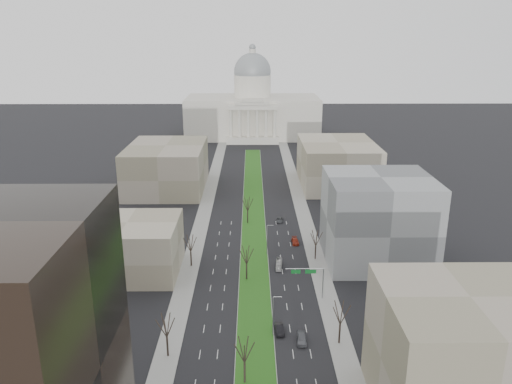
{
  "coord_description": "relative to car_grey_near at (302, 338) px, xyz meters",
  "views": [
    {
      "loc": [
        -0.63,
        -35.86,
        60.57
      ],
      "look_at": [
        0.68,
        108.49,
        14.68
      ],
      "focal_mm": 35.0,
      "sensor_mm": 36.0,
      "label": 1
    }
  ],
  "objects": [
    {
      "name": "building_far_left",
      "position": [
        -44.56,
        107.41,
        8.14
      ],
      "size": [
        30.0,
        40.0,
        18.0
      ],
      "primitive_type": "cube",
      "color": "gray",
      "rests_on": "ground"
    },
    {
      "name": "ground",
      "position": [
        -9.56,
        67.41,
        -0.86
      ],
      "size": [
        600.0,
        600.0,
        0.0
      ],
      "primitive_type": "plane",
      "color": "black",
      "rests_on": "ground"
    },
    {
      "name": "car_black",
      "position": [
        -4.36,
        3.52,
        -0.08
      ],
      "size": [
        1.9,
        4.82,
        1.56
      ],
      "primitive_type": "imported",
      "rotation": [
        0.0,
        0.0,
        0.05
      ],
      "color": "black",
      "rests_on": "ground"
    },
    {
      "name": "streetlamp_median_b",
      "position": [
        -5.8,
        2.41,
        3.95
      ],
      "size": [
        1.9,
        0.2,
        9.16
      ],
      "color": "gray",
      "rests_on": "ground"
    },
    {
      "name": "capitol",
      "position": [
        -9.56,
        216.99,
        15.45
      ],
      "size": [
        80.0,
        46.0,
        55.0
      ],
      "color": "beige",
      "rests_on": "ground"
    },
    {
      "name": "median",
      "position": [
        -9.56,
        66.4,
        -0.76
      ],
      "size": [
        8.0,
        222.03,
        0.2
      ],
      "color": "#999993",
      "rests_on": "ground"
    },
    {
      "name": "car_red",
      "position": [
        2.92,
        50.64,
        -0.14
      ],
      "size": [
        2.15,
        4.97,
        1.43
      ],
      "primitive_type": "imported",
      "rotation": [
        0.0,
        0.0,
        0.03
      ],
      "color": "maroon",
      "rests_on": "ground"
    },
    {
      "name": "building_tan_right",
      "position": [
        23.44,
        -20.59,
        10.14
      ],
      "size": [
        26.0,
        24.0,
        22.0
      ],
      "primitive_type": "cube",
      "color": "gray",
      "rests_on": "ground"
    },
    {
      "name": "building_beige_left",
      "position": [
        -42.56,
        32.41,
        6.14
      ],
      "size": [
        26.0,
        22.0,
        14.0
      ],
      "primitive_type": "cube",
      "color": "gray",
      "rests_on": "ground"
    },
    {
      "name": "building_far_right",
      "position": [
        25.44,
        112.41,
        8.14
      ],
      "size": [
        30.0,
        40.0,
        18.0
      ],
      "primitive_type": "cube",
      "color": "gray",
      "rests_on": "ground"
    },
    {
      "name": "tree_right_mid",
      "position": [
        7.64,
        -0.59,
        6.3
      ],
      "size": [
        5.52,
        5.52,
        9.94
      ],
      "color": "black",
      "rests_on": "ground"
    },
    {
      "name": "tree_median_b",
      "position": [
        -11.56,
        27.41,
        6.14
      ],
      "size": [
        5.4,
        5.4,
        9.72
      ],
      "color": "black",
      "rests_on": "ground"
    },
    {
      "name": "tree_left_far",
      "position": [
        -26.76,
        35.41,
        5.98
      ],
      "size": [
        5.28,
        5.28,
        9.5
      ],
      "color": "black",
      "rests_on": "ground"
    },
    {
      "name": "building_grey_right",
      "position": [
        24.44,
        39.41,
        11.14
      ],
      "size": [
        28.0,
        26.0,
        24.0
      ],
      "primitive_type": "cube",
      "color": "slate",
      "rests_on": "ground"
    },
    {
      "name": "car_grey_near",
      "position": [
        0.0,
        0.0,
        0.0
      ],
      "size": [
        2.29,
        5.13,
        1.72
      ],
      "primitive_type": "imported",
      "rotation": [
        0.0,
        0.0,
        -0.05
      ],
      "color": "#55585E",
      "rests_on": "ground"
    },
    {
      "name": "box_van",
      "position": [
        -2.83,
        34.46,
        0.03
      ],
      "size": [
        2.12,
        6.47,
        1.77
      ],
      "primitive_type": "imported",
      "rotation": [
        0.0,
        0.0,
        -0.1
      ],
      "color": "#BDBDBD",
      "rests_on": "ground"
    },
    {
      "name": "sidewalk_left",
      "position": [
        -27.06,
        42.41,
        -0.78
      ],
      "size": [
        5.0,
        330.0,
        0.15
      ],
      "primitive_type": "cube",
      "color": "gray",
      "rests_on": "ground"
    },
    {
      "name": "sidewalk_right",
      "position": [
        7.94,
        42.41,
        -0.78
      ],
      "size": [
        5.0,
        330.0,
        0.15
      ],
      "primitive_type": "cube",
      "color": "gray",
      "rests_on": "ground"
    },
    {
      "name": "mast_arm_signs",
      "position": [
        3.93,
        17.44,
        5.25
      ],
      "size": [
        9.12,
        0.24,
        8.09
      ],
      "color": "gray",
      "rests_on": "ground"
    },
    {
      "name": "tree_left_mid",
      "position": [
        -26.76,
        -4.59,
        6.14
      ],
      "size": [
        5.4,
        5.4,
        9.72
      ],
      "color": "black",
      "rests_on": "ground"
    },
    {
      "name": "tree_median_c",
      "position": [
        -11.56,
        67.41,
        6.14
      ],
      "size": [
        5.4,
        5.4,
        9.72
      ],
      "color": "black",
      "rests_on": "ground"
    },
    {
      "name": "car_grey_far",
      "position": [
        -0.77,
        68.92,
        -0.24
      ],
      "size": [
        2.5,
        4.65,
        1.24
      ],
      "primitive_type": "imported",
      "rotation": [
        0.0,
        0.0,
        -0.1
      ],
      "color": "#414347",
      "rests_on": "ground"
    },
    {
      "name": "streetlamp_median_c",
      "position": [
        -5.8,
        42.41,
        3.95
      ],
      "size": [
        1.9,
        0.2,
        9.16
      ],
      "color": "gray",
      "rests_on": "ground"
    },
    {
      "name": "tree_right_far",
      "position": [
        7.64,
        39.41,
        5.67
      ],
      "size": [
        5.04,
        5.04,
        9.07
      ],
      "color": "black",
      "rests_on": "ground"
    },
    {
      "name": "tree_median_a",
      "position": [
        -11.56,
        -12.59,
        6.14
      ],
      "size": [
        5.4,
        5.4,
        9.72
      ],
      "color": "black",
      "rests_on": "ground"
    }
  ]
}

